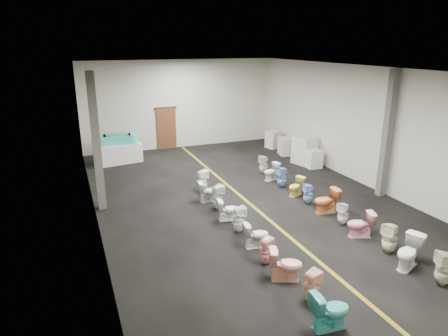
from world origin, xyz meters
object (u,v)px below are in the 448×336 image
at_px(toilet_left_1, 311,286).
at_px(toilet_right_1, 409,252).
at_px(toilet_right_9, 271,172).
at_px(appliance_crate_c, 287,146).
at_px(toilet_right_5, 326,201).
at_px(toilet_left_4, 256,235).
at_px(toilet_left_2, 286,265).
at_px(toilet_right_0, 444,269).
at_px(toilet_right_10, 264,165).
at_px(toilet_left_9, 202,181).
at_px(toilet_left_8, 209,191).
at_px(appliance_crate_a, 313,159).
at_px(toilet_left_0, 330,310).
at_px(toilet_right_6, 308,194).
at_px(toilet_left_5, 239,220).
at_px(toilet_right_4, 343,214).
at_px(toilet_right_2, 390,238).
at_px(toilet_right_3, 360,224).
at_px(toilet_right_8, 282,177).
at_px(toilet_left_6, 228,210).
at_px(toilet_right_7, 296,187).
at_px(display_table, 118,153).
at_px(appliance_crate_d, 273,140).
at_px(bathtub, 117,140).
at_px(toilet_left_3, 266,251).
at_px(appliance_crate_b, 305,150).

bearing_deg(toilet_left_1, toilet_right_1, -98.18).
bearing_deg(toilet_right_9, appliance_crate_c, 124.76).
bearing_deg(toilet_right_5, toilet_left_4, -62.60).
xyz_separation_m(toilet_left_2, toilet_left_4, (0.06, 1.67, -0.04)).
bearing_deg(toilet_right_9, toilet_right_0, -14.74).
bearing_deg(toilet_right_0, toilet_right_10, -157.58).
height_order(appliance_crate_c, toilet_left_9, appliance_crate_c).
height_order(toilet_left_8, toilet_right_5, toilet_right_5).
distance_m(appliance_crate_a, toilet_left_0, 10.61).
bearing_deg(toilet_right_10, toilet_right_6, -2.39).
height_order(toilet_left_1, toilet_left_5, toilet_left_5).
height_order(toilet_left_1, toilet_right_4, toilet_left_1).
distance_m(toilet_left_9, toilet_right_6, 3.87).
bearing_deg(toilet_right_10, toilet_left_4, -29.75).
xyz_separation_m(appliance_crate_c, toilet_right_0, (-2.37, -11.02, -0.01)).
height_order(toilet_right_9, toilet_right_10, toilet_right_10).
height_order(toilet_right_2, toilet_right_10, toilet_right_2).
relative_size(toilet_left_1, toilet_right_1, 0.89).
relative_size(appliance_crate_a, toilet_right_3, 1.05).
bearing_deg(toilet_left_9, toilet_right_6, -136.76).
height_order(toilet_left_0, toilet_right_8, toilet_right_8).
bearing_deg(toilet_right_1, toilet_left_5, -160.07).
bearing_deg(appliance_crate_a, toilet_right_10, 178.88).
bearing_deg(toilet_left_1, toilet_left_9, -13.12).
distance_m(appliance_crate_c, toilet_right_4, 7.95).
bearing_deg(toilet_left_6, appliance_crate_a, -49.29).
relative_size(toilet_right_5, toilet_right_7, 1.22).
xyz_separation_m(display_table, toilet_right_2, (5.46, -11.13, -0.01)).
relative_size(appliance_crate_c, toilet_left_1, 1.15).
relative_size(toilet_left_0, toilet_right_1, 0.95).
bearing_deg(toilet_left_2, toilet_left_4, 21.98).
bearing_deg(toilet_right_2, appliance_crate_a, 141.15).
height_order(toilet_left_9, toilet_right_7, toilet_left_9).
height_order(appliance_crate_d, toilet_right_9, appliance_crate_d).
distance_m(toilet_left_1, toilet_right_4, 4.18).
relative_size(bathtub, toilet_left_5, 2.32).
bearing_deg(toilet_left_4, bathtub, 21.64).
distance_m(appliance_crate_d, toilet_right_10, 4.41).
height_order(toilet_left_4, toilet_left_6, toilet_left_4).
bearing_deg(toilet_left_9, toilet_right_1, -163.87).
height_order(toilet_left_2, toilet_left_3, toilet_left_2).
bearing_deg(toilet_left_8, toilet_right_6, -113.00).
distance_m(appliance_crate_b, toilet_right_1, 8.95).
bearing_deg(toilet_right_8, toilet_left_9, -111.61).
bearing_deg(bathtub, toilet_left_0, -76.03).
distance_m(appliance_crate_d, toilet_left_3, 11.63).
bearing_deg(toilet_right_5, toilet_left_5, -79.63).
relative_size(toilet_right_2, toilet_right_8, 1.04).
bearing_deg(toilet_left_1, display_table, -2.31).
distance_m(toilet_left_5, toilet_right_6, 3.26).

